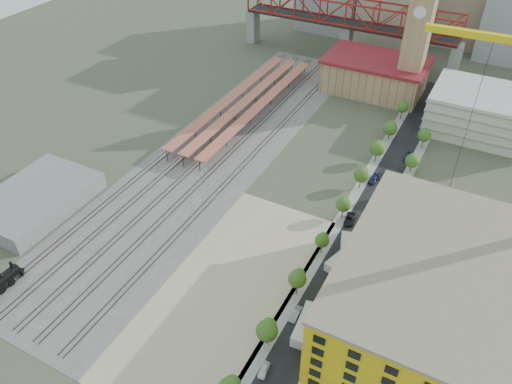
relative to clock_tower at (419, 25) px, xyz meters
The scene contains 28 objects.
ground 85.36m from the clock_tower, 95.71° to the right, with size 400.00×400.00×0.00m, color #474C38.
ballast_strip 81.63m from the clock_tower, 125.15° to the right, with size 36.00×165.00×0.06m, color #605E59.
dirt_lot 115.74m from the clock_tower, 96.14° to the right, with size 28.00×67.00×0.06m, color tan.
street_asphalt 71.48m from the clock_tower, 82.98° to the right, with size 12.00×170.00×0.06m, color black.
sidewalk_west 71.08m from the clock_tower, 87.80° to the right, with size 3.00×170.00×0.04m, color gray.
sidewalk_east 72.31m from the clock_tower, 78.27° to the right, with size 3.00×170.00×0.04m, color gray.
construction_pad 110.41m from the clock_tower, 69.69° to the right, with size 50.00×90.00×0.06m, color gray.
rail_tracks 82.57m from the clock_tower, 126.24° to the right, with size 26.56×160.00×0.18m.
platform_canopies 65.08m from the clock_tower, 144.47° to the right, with size 16.00×80.00×4.12m.
station_hall 25.65m from the clock_tower, behind, with size 38.00×24.00×13.10m.
clock_tower is the anchor object (origin of this frame).
parking_garage 36.81m from the clock_tower, 19.64° to the right, with size 34.00×26.00×14.00m, color silver.
truss_bridge 42.56m from the clock_tower, 142.85° to the left, with size 94.00×9.60×25.60m.
construction_building 107.36m from the clock_tower, 71.22° to the right, with size 44.60×50.60×18.80m.
warehouse 135.13m from the clock_tower, 123.93° to the right, with size 22.00×32.00×5.00m, color gray.
street_trees 80.70m from the clock_tower, 83.91° to the right, with size 15.40×124.40×8.00m.
distant_hills 213.32m from the clock_tower, 78.30° to the left, with size 647.00×264.00×227.00m.
site_trailer_a 116.02m from the clock_tower, 85.93° to the right, with size 2.59×9.84×2.69m, color silver.
site_trailer_b 116.79m from the clock_tower, 85.96° to the right, with size 2.73×10.36×2.84m, color silver.
site_trailer_c 95.55m from the clock_tower, 84.99° to the right, with size 2.50×9.52×2.60m, color silver.
site_trailer_d 91.78m from the clock_tower, 84.76° to the right, with size 2.64×10.02×2.74m, color silver.
car_0 129.41m from the clock_tower, 87.73° to the right, with size 1.60×3.98×1.36m, color white.
car_1 114.50m from the clock_tower, 87.42° to the right, with size 1.59×4.55×1.50m, color #96959A.
car_2 80.66m from the clock_tower, 86.21° to the right, with size 2.59×5.62×1.56m, color black.
car_3 62.03m from the clock_tower, 84.82° to the right, with size 1.98×4.86×1.41m, color navy.
car_5 85.92m from the clock_tower, 82.22° to the right, with size 1.41×4.04×1.33m, color #B0AFB5.
car_6 82.02m from the clock_tower, 81.80° to the right, with size 2.22×4.81×1.34m, color black.
car_7 48.96m from the clock_tower, 74.10° to the right, with size 1.88×4.63×1.34m, color navy.
Camera 1 is at (37.52, -96.04, 88.78)m, focal length 35.00 mm.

